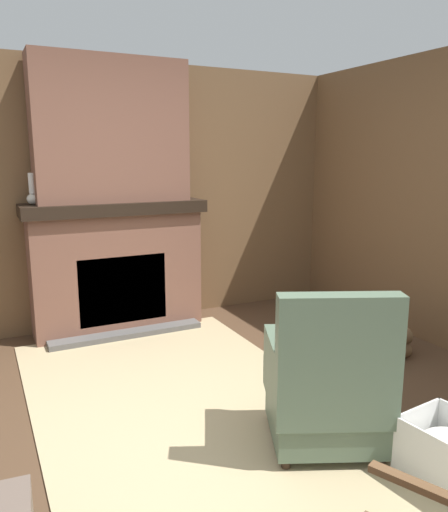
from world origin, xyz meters
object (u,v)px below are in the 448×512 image
object	(u,v)px
armchair	(327,389)
decorative_plate_on_mantel	(120,185)
storage_case	(163,191)
oil_lamp_vase	(33,193)
firewood_stack	(374,341)

from	to	relation	value
armchair	decorative_plate_on_mantel	size ratio (longest dim) A/B	3.24
storage_case	oil_lamp_vase	bearing A→B (deg)	-90.01
oil_lamp_vase	storage_case	size ratio (longest dim) A/B	1.26
firewood_stack	storage_case	world-z (taller)	storage_case
armchair	storage_case	bearing A→B (deg)	25.34
oil_lamp_vase	storage_case	distance (m)	1.17
armchair	firewood_stack	xyz separation A→B (m)	(-0.89, 1.19, -0.23)
armchair	storage_case	world-z (taller)	storage_case
armchair	firewood_stack	world-z (taller)	armchair
oil_lamp_vase	storage_case	bearing A→B (deg)	89.99
storage_case	decorative_plate_on_mantel	distance (m)	0.41
firewood_stack	decorative_plate_on_mantel	bearing A→B (deg)	-134.99
armchair	oil_lamp_vase	bearing A→B (deg)	50.18
storage_case	decorative_plate_on_mantel	size ratio (longest dim) A/B	0.72
firewood_stack	oil_lamp_vase	size ratio (longest dim) A/B	1.61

